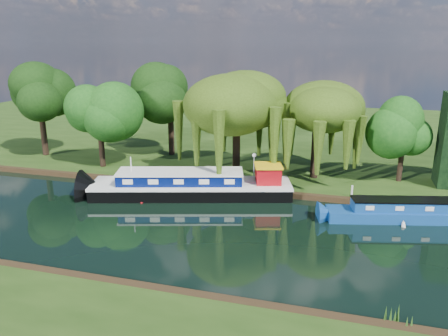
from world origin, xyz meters
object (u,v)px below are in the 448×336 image
(dutch_barge, at_px, (193,186))
(white_cruiser, at_px, (403,222))
(red_dinghy, at_px, (156,199))
(narrowboat, at_px, (410,212))

(dutch_barge, height_order, white_cruiser, dutch_barge)
(red_dinghy, bearing_deg, dutch_barge, -72.38)
(narrowboat, distance_m, white_cruiser, 0.93)
(red_dinghy, distance_m, white_cruiser, 19.15)
(dutch_barge, bearing_deg, red_dinghy, -164.10)
(white_cruiser, bearing_deg, narrowboat, -30.88)
(dutch_barge, distance_m, red_dinghy, 3.26)
(white_cruiser, bearing_deg, dutch_barge, 96.84)
(dutch_barge, xyz_separation_m, red_dinghy, (-2.67, -1.66, -0.87))
(dutch_barge, distance_m, white_cruiser, 16.54)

